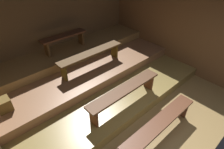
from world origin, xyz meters
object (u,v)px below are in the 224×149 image
object	(u,v)px
bench_lower_center	(125,91)
wooden_crate_middle	(4,105)
bench_floor_center	(160,124)
bench_upper_center	(64,38)
bench_middle_center	(91,55)

from	to	relation	value
bench_lower_center	wooden_crate_middle	world-z (taller)	wooden_crate_middle
bench_lower_center	wooden_crate_middle	xyz separation A→B (m)	(-2.20, 1.42, -0.01)
bench_floor_center	bench_lower_center	world-z (taller)	bench_lower_center
bench_lower_center	bench_upper_center	xyz separation A→B (m)	(-0.02, 2.56, 0.46)
bench_middle_center	bench_upper_center	world-z (taller)	bench_upper_center
bench_lower_center	wooden_crate_middle	distance (m)	2.62
bench_upper_center	wooden_crate_middle	world-z (taller)	bench_upper_center
bench_floor_center	bench_lower_center	xyz separation A→B (m)	(-0.01, 1.01, 0.24)
bench_lower_center	bench_middle_center	bearing A→B (deg)	82.38
bench_middle_center	wooden_crate_middle	xyz separation A→B (m)	(-2.40, -0.11, -0.26)
bench_upper_center	wooden_crate_middle	distance (m)	2.51
bench_lower_center	bench_upper_center	size ratio (longest dim) A/B	1.46
bench_middle_center	wooden_crate_middle	bearing A→B (deg)	-177.46
bench_middle_center	bench_lower_center	bearing A→B (deg)	-97.62
bench_upper_center	wooden_crate_middle	size ratio (longest dim) A/B	5.06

